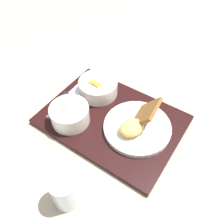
{
  "coord_description": "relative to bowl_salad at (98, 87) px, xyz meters",
  "views": [
    {
      "loc": [
        0.32,
        -0.36,
        0.61
      ],
      "look_at": [
        0.0,
        0.0,
        0.05
      ],
      "focal_mm": 38.0,
      "sensor_mm": 36.0,
      "label": 1
    }
  ],
  "objects": [
    {
      "name": "serving_tray",
      "position": [
        0.11,
        -0.05,
        -0.04
      ],
      "size": [
        0.47,
        0.36,
        0.02
      ],
      "color": "black",
      "rests_on": "ground_plane"
    },
    {
      "name": "glass_water",
      "position": [
        0.19,
        -0.32,
        -0.0
      ],
      "size": [
        0.07,
        0.07,
        0.1
      ],
      "color": "silver",
      "rests_on": "ground_plane"
    },
    {
      "name": "spoon",
      "position": [
        -0.05,
        -0.07,
        -0.02
      ],
      "size": [
        0.04,
        0.18,
        0.01
      ],
      "rotation": [
        0.0,
        0.0,
        1.64
      ],
      "color": "silver",
      "rests_on": "serving_tray"
    },
    {
      "name": "knife",
      "position": [
        -0.07,
        -0.11,
        -0.02
      ],
      "size": [
        0.05,
        0.21,
        0.02
      ],
      "rotation": [
        0.0,
        0.0,
        1.72
      ],
      "color": "silver",
      "rests_on": "serving_tray"
    },
    {
      "name": "bowl_salad",
      "position": [
        0.0,
        0.0,
        0.0
      ],
      "size": [
        0.13,
        0.13,
        0.06
      ],
      "color": "silver",
      "rests_on": "serving_tray"
    },
    {
      "name": "ground_plane",
      "position": [
        0.11,
        -0.05,
        -0.05
      ],
      "size": [
        4.0,
        4.0,
        0.0
      ],
      "primitive_type": "plane",
      "color": "tan"
    },
    {
      "name": "plate_main",
      "position": [
        0.2,
        -0.04,
        -0.01
      ],
      "size": [
        0.21,
        0.21,
        0.08
      ],
      "color": "silver",
      "rests_on": "serving_tray"
    },
    {
      "name": "bowl_soup",
      "position": [
        0.02,
        -0.15,
        0.0
      ],
      "size": [
        0.12,
        0.12,
        0.06
      ],
      "color": "silver",
      "rests_on": "serving_tray"
    }
  ]
}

